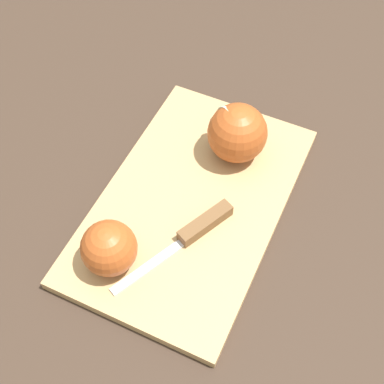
{
  "coord_description": "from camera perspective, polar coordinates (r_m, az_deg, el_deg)",
  "views": [
    {
      "loc": [
        0.32,
        0.24,
        0.61
      ],
      "look_at": [
        0.0,
        0.0,
        0.03
      ],
      "focal_mm": 50.0,
      "sensor_mm": 36.0,
      "label": 1
    }
  ],
  "objects": [
    {
      "name": "ground_plane",
      "position": [
        0.73,
        0.0,
        -1.56
      ],
      "size": [
        4.0,
        4.0,
        0.0
      ],
      "primitive_type": "plane",
      "color": "#38281E"
    },
    {
      "name": "cutting_board",
      "position": [
        0.72,
        0.0,
        -1.24
      ],
      "size": [
        0.41,
        0.3,
        0.01
      ],
      "color": "tan",
      "rests_on": "ground_plane"
    },
    {
      "name": "apple_half_left",
      "position": [
        0.73,
        4.6,
        6.4
      ],
      "size": [
        0.08,
        0.08,
        0.08
      ],
      "rotation": [
        0.0,
        0.0,
        5.8
      ],
      "color": "#AD4C1E",
      "rests_on": "cutting_board"
    },
    {
      "name": "apple_half_right",
      "position": [
        0.64,
        -8.87,
        -5.92
      ],
      "size": [
        0.07,
        0.07,
        0.07
      ],
      "rotation": [
        0.0,
        0.0,
        4.47
      ],
      "color": "#AD4C1E",
      "rests_on": "cutting_board"
    },
    {
      "name": "knife",
      "position": [
        0.68,
        0.7,
        -3.89
      ],
      "size": [
        0.18,
        0.06,
        0.02
      ],
      "rotation": [
        0.0,
        0.0,
        -0.24
      ],
      "color": "silver",
      "rests_on": "cutting_board"
    }
  ]
}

